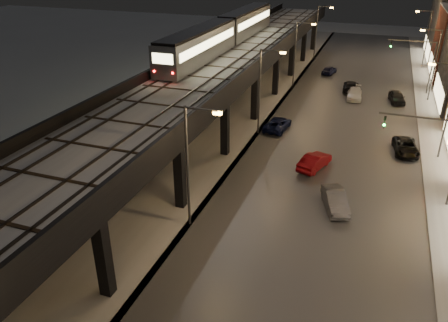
% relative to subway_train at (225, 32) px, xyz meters
% --- Properties ---
extents(road_surface, '(17.00, 120.00, 0.06)m').
position_rel_subway_train_xyz_m(road_surface, '(16.00, -7.33, -8.29)').
color(road_surface, '#46474D').
rests_on(road_surface, ground).
extents(sidewalk_right, '(4.00, 120.00, 0.14)m').
position_rel_subway_train_xyz_m(sidewalk_right, '(26.00, -7.33, -8.25)').
color(sidewalk_right, '#9FA1A8').
rests_on(sidewalk_right, ground).
extents(under_viaduct_pavement, '(11.00, 120.00, 0.06)m').
position_rel_subway_train_xyz_m(under_viaduct_pavement, '(2.50, -7.33, -8.29)').
color(under_viaduct_pavement, '#9FA1A8').
rests_on(under_viaduct_pavement, ground).
extents(elevated_viaduct, '(9.00, 100.00, 6.30)m').
position_rel_subway_train_xyz_m(elevated_viaduct, '(2.50, -10.48, -2.70)').
color(elevated_viaduct, black).
rests_on(elevated_viaduct, ground).
extents(viaduct_trackbed, '(8.40, 100.00, 0.32)m').
position_rel_subway_train_xyz_m(viaduct_trackbed, '(2.49, -10.36, -1.93)').
color(viaduct_trackbed, '#B2B7C1').
rests_on(viaduct_trackbed, elevated_viaduct).
extents(viaduct_parapet_streetside, '(0.30, 100.00, 1.10)m').
position_rel_subway_train_xyz_m(viaduct_parapet_streetside, '(6.85, -10.33, -1.47)').
color(viaduct_parapet_streetside, black).
rests_on(viaduct_parapet_streetside, elevated_viaduct).
extents(viaduct_parapet_far, '(0.30, 100.00, 1.10)m').
position_rel_subway_train_xyz_m(viaduct_parapet_far, '(-1.85, -10.33, -1.47)').
color(viaduct_parapet_far, black).
rests_on(viaduct_parapet_far, elevated_viaduct).
extents(streetlight_left_1, '(2.57, 0.28, 9.00)m').
position_rel_subway_train_xyz_m(streetlight_left_1, '(8.07, -29.33, -3.09)').
color(streetlight_left_1, '#38383A').
rests_on(streetlight_left_1, ground).
extents(streetlight_left_2, '(2.57, 0.28, 9.00)m').
position_rel_subway_train_xyz_m(streetlight_left_2, '(8.07, -11.33, -3.09)').
color(streetlight_left_2, '#38383A').
rests_on(streetlight_left_2, ground).
extents(streetlight_right_2, '(2.56, 0.28, 9.00)m').
position_rel_subway_train_xyz_m(streetlight_right_2, '(25.23, -11.33, -3.09)').
color(streetlight_right_2, '#38383A').
rests_on(streetlight_right_2, ground).
extents(streetlight_left_3, '(2.57, 0.28, 9.00)m').
position_rel_subway_train_xyz_m(streetlight_left_3, '(8.07, 6.67, -3.09)').
color(streetlight_left_3, '#38383A').
rests_on(streetlight_left_3, ground).
extents(streetlight_right_3, '(2.56, 0.28, 9.00)m').
position_rel_subway_train_xyz_m(streetlight_right_3, '(25.23, 6.67, -3.09)').
color(streetlight_right_3, '#38383A').
rests_on(streetlight_right_3, ground).
extents(streetlight_left_4, '(2.57, 0.28, 9.00)m').
position_rel_subway_train_xyz_m(streetlight_left_4, '(8.07, 24.67, -3.09)').
color(streetlight_left_4, '#38383A').
rests_on(streetlight_left_4, ground).
extents(streetlight_right_4, '(2.56, 0.28, 9.00)m').
position_rel_subway_train_xyz_m(streetlight_right_4, '(25.23, 24.67, -3.09)').
color(streetlight_right_4, '#38383A').
rests_on(streetlight_right_4, ground).
extents(traffic_light_rig_a, '(6.10, 0.34, 7.00)m').
position_rel_subway_train_xyz_m(traffic_light_rig_a, '(24.34, -20.33, -3.82)').
color(traffic_light_rig_a, '#38383A').
rests_on(traffic_light_rig_a, ground).
extents(traffic_light_rig_b, '(6.10, 0.34, 7.00)m').
position_rel_subway_train_xyz_m(traffic_light_rig_b, '(24.34, 9.67, -3.82)').
color(traffic_light_rig_b, '#38383A').
rests_on(traffic_light_rig_b, ground).
extents(subway_train, '(2.87, 34.52, 3.42)m').
position_rel_subway_train_xyz_m(subway_train, '(0.00, 0.00, 0.00)').
color(subway_train, gray).
rests_on(subway_train, viaduct_trackbed).
extents(car_near_white, '(2.68, 4.47, 1.39)m').
position_rel_subway_train_xyz_m(car_near_white, '(14.81, -17.53, -7.62)').
color(car_near_white, maroon).
rests_on(car_near_white, ground).
extents(car_mid_silver, '(2.55, 4.76, 1.27)m').
position_rel_subway_train_xyz_m(car_mid_silver, '(9.50, -9.65, -7.68)').
color(car_mid_silver, '#0B1134').
rests_on(car_mid_silver, ground).
extents(car_mid_dark, '(2.22, 4.92, 1.40)m').
position_rel_subway_train_xyz_m(car_mid_dark, '(15.67, 7.37, -7.62)').
color(car_mid_dark, black).
rests_on(car_mid_dark, ground).
extents(car_far_white, '(2.20, 3.94, 1.27)m').
position_rel_subway_train_xyz_m(car_far_white, '(11.69, 15.51, -7.69)').
color(car_far_white, black).
rests_on(car_far_white, ground).
extents(car_onc_silver, '(2.76, 4.44, 1.38)m').
position_rel_subway_train_xyz_m(car_onc_silver, '(17.37, -23.65, -7.63)').
color(car_onc_silver, '#4B4D56').
rests_on(car_onc_silver, ground).
extents(car_onc_dark, '(2.67, 4.82, 1.28)m').
position_rel_subway_train_xyz_m(car_onc_dark, '(22.56, -11.33, -7.68)').
color(car_onc_dark, black).
rests_on(car_onc_dark, ground).
extents(car_onc_white, '(2.14, 4.67, 1.32)m').
position_rel_subway_train_xyz_m(car_onc_white, '(16.44, 4.30, -7.66)').
color(car_onc_white, white).
rests_on(car_onc_white, ground).
extents(car_onc_red, '(2.41, 4.40, 1.42)m').
position_rel_subway_train_xyz_m(car_onc_red, '(21.67, 4.54, -7.61)').
color(car_onc_red, black).
rests_on(car_onc_red, ground).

